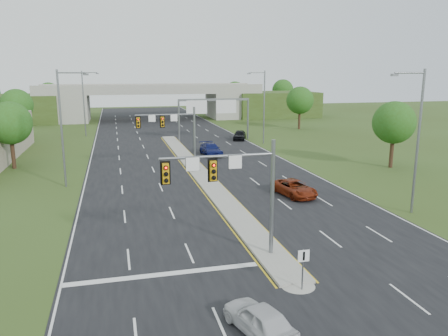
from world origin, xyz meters
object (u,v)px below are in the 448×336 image
sign_gantry (213,108)px  car_far_c (240,135)px  car_white (259,319)px  car_far_b (211,149)px  overpass (152,104)px  car_far_a (294,188)px  keep_right_sign (303,263)px  signal_mast_far (174,128)px  signal_mast_near (235,181)px

sign_gantry → car_far_c: bearing=-3.6°
car_white → car_far_c: (14.26, 52.10, 0.10)m
car_white → car_far_b: (6.77, 39.91, 0.11)m
sign_gantry → overpass: 35.75m
car_far_a → car_far_b: bearing=87.6°
car_far_a → car_far_c: (4.53, 32.96, 0.07)m
keep_right_sign → car_far_b: 37.16m
car_far_c → car_white: bearing=-83.1°
sign_gantry → overpass: (-6.68, 35.08, -1.69)m
keep_right_sign → car_far_b: keep_right_sign is taller
car_far_a → signal_mast_far: bearing=112.9°
sign_gantry → car_white: 53.50m
overpass → car_far_c: bearing=-72.7°
signal_mast_near → car_far_b: bearing=79.9°
signal_mast_far → car_far_a: size_ratio=1.40×
overpass → car_far_b: bearing=-85.8°
keep_right_sign → car_white: (-3.26, -2.93, -0.83)m
signal_mast_near → car_far_a: 15.18m
signal_mast_far → keep_right_sign: signal_mast_far is taller
sign_gantry → car_far_a: sign_gantry is taller
overpass → car_far_c: (11.00, -35.35, -2.77)m
keep_right_sign → overpass: size_ratio=0.03×
signal_mast_far → keep_right_sign: size_ratio=3.18×
signal_mast_far → car_far_a: bearing=-56.6°
signal_mast_near → signal_mast_far: size_ratio=1.00×
signal_mast_near → car_far_c: (13.26, 44.72, -3.94)m
sign_gantry → car_far_a: bearing=-90.4°
sign_gantry → overpass: size_ratio=0.14×
sign_gantry → car_white: (-9.94, -52.37, -4.55)m
sign_gantry → car_far_b: sign_gantry is taller
signal_mast_near → car_far_b: 33.27m
signal_mast_near → car_far_a: (8.73, 11.76, -4.01)m
signal_mast_near → overpass: (2.26, 80.07, -1.17)m
signal_mast_far → signal_mast_near: bearing=-90.0°
overpass → signal_mast_far: bearing=-92.4°
car_far_b → signal_mast_far: bearing=-130.6°
signal_mast_far → car_white: signal_mast_far is taller
car_white → signal_mast_far: bearing=-108.8°
signal_mast_far → sign_gantry: bearing=65.9°
car_far_a → car_far_c: bearing=71.7°
car_white → car_far_a: car_far_a is taller
keep_right_sign → car_far_a: size_ratio=0.44×
keep_right_sign → overpass: (0.00, 84.53, 2.04)m
signal_mast_far → car_far_b: bearing=52.5°
car_far_a → overpass: bearing=84.9°
signal_mast_near → signal_mast_far: same height
car_white → sign_gantry: bearing=-117.8°
car_white → car_far_b: size_ratio=0.74×
signal_mast_near → car_far_c: size_ratio=1.55×
sign_gantry → signal_mast_near: bearing=-101.2°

